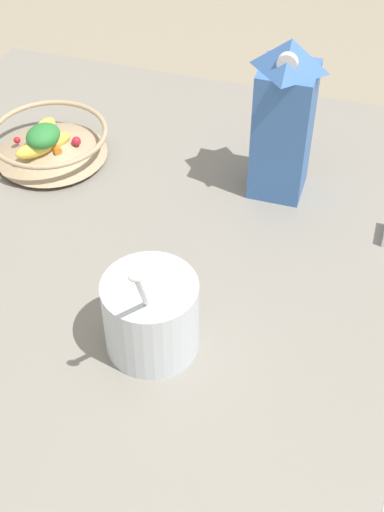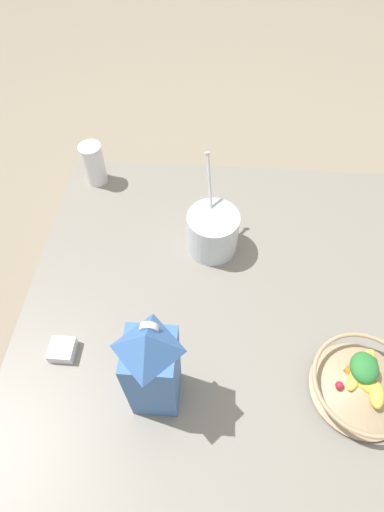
{
  "view_description": "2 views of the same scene",
  "coord_description": "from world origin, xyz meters",
  "px_view_note": "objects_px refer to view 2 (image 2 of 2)",
  "views": [
    {
      "loc": [
        0.33,
        -0.84,
        0.89
      ],
      "look_at": [
        0.1,
        -0.08,
        0.11
      ],
      "focal_mm": 50.0,
      "sensor_mm": 36.0,
      "label": 1
    },
    {
      "loc": [
        0.08,
        0.48,
        0.95
      ],
      "look_at": [
        0.12,
        -0.1,
        0.15
      ],
      "focal_mm": 28.0,
      "sensor_mm": 36.0,
      "label": 2
    }
  ],
  "objects_px": {
    "yogurt_tub": "(213,231)",
    "spice_jar": "(63,350)",
    "milk_carton": "(153,369)",
    "fruit_bowl": "(363,384)",
    "drinking_cup": "(94,163)"
  },
  "relations": [
    {
      "from": "drinking_cup",
      "to": "spice_jar",
      "type": "xyz_separation_m",
      "value": [
        -0.04,
        0.58,
        -0.06
      ]
    },
    {
      "from": "yogurt_tub",
      "to": "spice_jar",
      "type": "height_order",
      "value": "yogurt_tub"
    },
    {
      "from": "fruit_bowl",
      "to": "drinking_cup",
      "type": "height_order",
      "value": "drinking_cup"
    },
    {
      "from": "drinking_cup",
      "to": "spice_jar",
      "type": "height_order",
      "value": "drinking_cup"
    },
    {
      "from": "milk_carton",
      "to": "yogurt_tub",
      "type": "relative_size",
      "value": 1.19
    },
    {
      "from": "milk_carton",
      "to": "spice_jar",
      "type": "relative_size",
      "value": 5.27
    },
    {
      "from": "milk_carton",
      "to": "spice_jar",
      "type": "xyz_separation_m",
      "value": [
        0.23,
        -0.08,
        -0.14
      ]
    },
    {
      "from": "milk_carton",
      "to": "yogurt_tub",
      "type": "distance_m",
      "value": 0.44
    },
    {
      "from": "fruit_bowl",
      "to": "yogurt_tub",
      "type": "relative_size",
      "value": 0.9
    },
    {
      "from": "yogurt_tub",
      "to": "fruit_bowl",
      "type": "bearing_deg",
      "value": 132.04
    },
    {
      "from": "yogurt_tub",
      "to": "spice_jar",
      "type": "distance_m",
      "value": 0.48
    },
    {
      "from": "spice_jar",
      "to": "fruit_bowl",
      "type": "bearing_deg",
      "value": 176.77
    },
    {
      "from": "drinking_cup",
      "to": "spice_jar",
      "type": "relative_size",
      "value": 2.37
    },
    {
      "from": "yogurt_tub",
      "to": "drinking_cup",
      "type": "distance_m",
      "value": 0.45
    },
    {
      "from": "milk_carton",
      "to": "yogurt_tub",
      "type": "bearing_deg",
      "value": -103.43
    }
  ]
}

